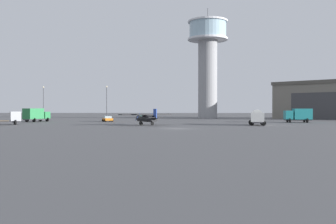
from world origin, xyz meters
TOP-DOWN VIEW (x-y plane):
  - ground_plane at (0.00, 0.00)m, footprint 400.00×400.00m
  - control_tower at (8.87, 56.58)m, footprint 12.42×12.42m
  - hangar at (45.30, 55.75)m, footprint 33.24×31.85m
  - airplane_black at (-5.97, 11.46)m, footprint 9.87×8.06m
  - truck_flatbed_silver at (-33.44, 12.33)m, footprint 7.03×5.43m
  - truck_box_teal at (27.42, 26.00)m, footprint 5.98×3.34m
  - truck_box_green at (-34.23, 28.01)m, footprint 4.77×7.25m
  - truck_fuel_tanker_white at (15.29, 12.50)m, footprint 3.89×7.00m
  - car_orange at (-17.37, 30.32)m, footprint 3.37×4.79m
  - light_post_west at (-21.40, 48.90)m, footprint 0.44×0.44m
  - light_post_east at (-41.54, 52.08)m, footprint 0.44×0.44m

SIDE VIEW (x-z plane):
  - ground_plane at x=0.00m, z-range 0.00..0.00m
  - car_orange at x=-17.37m, z-range 0.06..1.43m
  - truck_flatbed_silver at x=-33.44m, z-range -0.04..2.58m
  - airplane_black at x=-5.97m, z-range -0.11..3.06m
  - truck_fuel_tanker_white at x=15.29m, z-range 0.15..3.18m
  - truck_box_green at x=-34.23m, z-range 0.14..3.37m
  - truck_box_teal at x=27.42m, z-range 0.17..3.36m
  - hangar at x=45.30m, z-range 0.02..11.46m
  - light_post_west at x=-21.40m, z-range 0.86..10.72m
  - light_post_east at x=-41.54m, z-range 0.86..10.82m
  - control_tower at x=8.87m, z-range 2.39..36.94m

